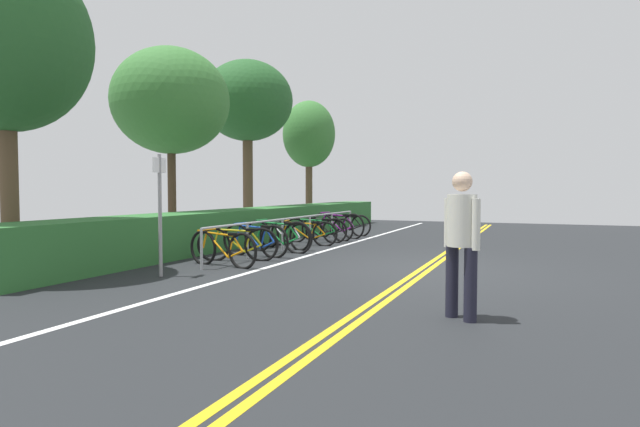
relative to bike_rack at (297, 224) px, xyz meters
The scene contains 22 objects.
ground_plane 4.40m from the bike_rack, 122.65° to the right, with size 28.45×11.11×0.05m, color #232628.
centre_line_yellow_inner 4.46m from the bike_rack, 122.09° to the right, with size 25.60×0.10×0.00m, color gold.
centre_line_yellow_outer 4.33m from the bike_rack, 123.22° to the right, with size 25.60×0.10×0.00m, color gold.
bike_lane_stripe_white 2.60m from the bike_rack, 157.94° to the right, with size 25.60×0.12×0.00m, color white.
bike_rack is the anchor object (origin of this frame).
bicycle_0 3.51m from the bike_rack, behind, with size 0.50×1.67×0.71m.
bicycle_1 2.75m from the bike_rack, behind, with size 0.64×1.59×0.72m.
bicycle_2 2.02m from the bike_rack, behind, with size 0.46×1.68×0.74m.
bicycle_3 1.18m from the bike_rack, behind, with size 0.46×1.80×0.77m.
bicycle_4 0.53m from the bike_rack, 163.19° to the left, with size 0.64×1.63×0.69m.
bicycle_5 0.44m from the bike_rack, ahead, with size 0.53×1.72×0.68m.
bicycle_6 1.20m from the bike_rack, ahead, with size 0.52×1.75×0.71m.
bicycle_7 1.88m from the bike_rack, ahead, with size 0.46×1.64×0.69m.
bicycle_8 2.72m from the bike_rack, ahead, with size 0.57×1.83×0.78m.
bicycle_9 3.53m from the bike_rack, ahead, with size 0.46×1.72×0.70m.
pedestrian 7.56m from the bike_rack, 141.06° to the right, with size 0.32×0.42×1.62m.
sign_post_near 4.90m from the bike_rack, behind, with size 0.36×0.08×2.00m.
hedge_backdrop 2.30m from the bike_rack, 49.14° to the left, with size 16.98×1.16×0.91m, color #2D6B30.
tree_near_left 7.06m from the bike_rack, 156.11° to the left, with size 2.70×2.70×5.36m.
tree_mid 4.42m from the bike_rack, 106.98° to the left, with size 2.93×2.93×4.98m.
tree_far_right 6.25m from the bike_rack, 44.34° to the left, with size 3.02×3.02×5.71m.
tree_extra 8.29m from the bike_rack, 21.63° to the left, with size 2.06×2.06×4.90m.
Camera 1 is at (-9.38, -1.84, 1.43)m, focal length 29.44 mm.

